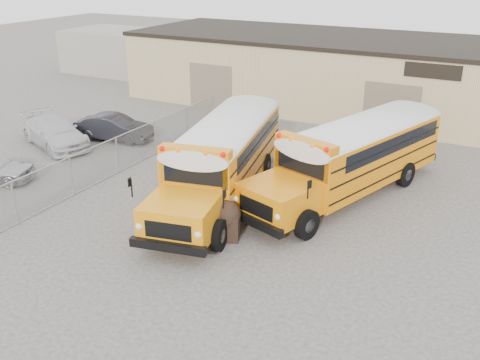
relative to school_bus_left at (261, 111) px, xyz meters
The scene contains 9 objects.
ground 10.29m from the school_bus_left, 79.77° to the right, with size 120.00×120.00×0.00m, color #484442.
warehouse 10.21m from the school_bus_left, 79.87° to the left, with size 30.20×10.20×4.67m.
chainlink_fence 8.19m from the school_bus_left, 121.16° to the right, with size 0.07×18.07×1.81m.
distant_building_left 23.52m from the school_bus_left, 149.19° to the left, with size 8.00×6.00×3.60m, color gray.
school_bus_left is the anchor object (origin of this frame).
school_bus_right 8.78m from the school_bus_left, 16.80° to the left, with size 6.02×11.50×3.28m.
tarp_bundle 10.73m from the school_bus_left, 70.85° to the right, with size 1.25×1.19×1.49m.
car_white 11.30m from the school_bus_left, 150.94° to the right, with size 2.16×5.31×1.54m, color silver.
car_dark 8.34m from the school_bus_left, 157.50° to the right, with size 1.52×4.37×1.44m, color black.
Camera 1 is at (10.36, -15.28, 9.72)m, focal length 40.00 mm.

